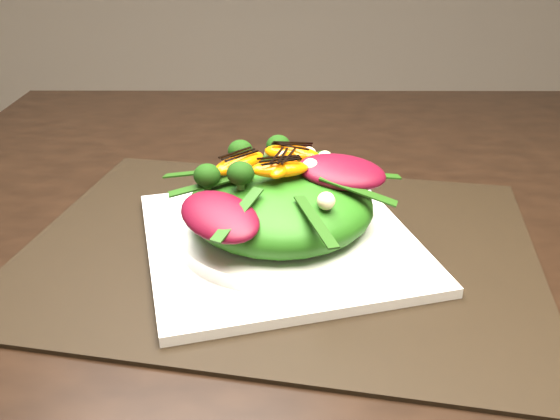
{
  "coord_description": "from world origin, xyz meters",
  "views": [
    {
      "loc": [
        -0.29,
        -0.73,
        1.08
      ],
      "look_at": [
        -0.29,
        -0.17,
        0.8
      ],
      "focal_mm": 38.0,
      "sensor_mm": 36.0,
      "label": 1
    }
  ],
  "objects_px": {
    "placemat": "(280,246)",
    "orange_segment": "(263,159)",
    "salad_bowl": "(280,229)",
    "lettuce_mound": "(280,205)",
    "dining_table": "(495,196)",
    "plate_base": "(280,240)"
  },
  "relations": [
    {
      "from": "dining_table",
      "to": "plate_base",
      "type": "bearing_deg",
      "value": -149.19
    },
    {
      "from": "lettuce_mound",
      "to": "orange_segment",
      "type": "relative_size",
      "value": 3.23
    },
    {
      "from": "orange_segment",
      "to": "lettuce_mound",
      "type": "bearing_deg",
      "value": -59.9
    },
    {
      "from": "dining_table",
      "to": "lettuce_mound",
      "type": "xyz_separation_m",
      "value": [
        -0.29,
        -0.17,
        0.07
      ]
    },
    {
      "from": "dining_table",
      "to": "placemat",
      "type": "xyz_separation_m",
      "value": [
        -0.29,
        -0.17,
        0.02
      ]
    },
    {
      "from": "plate_base",
      "to": "lettuce_mound",
      "type": "distance_m",
      "value": 0.04
    },
    {
      "from": "placemat",
      "to": "lettuce_mound",
      "type": "relative_size",
      "value": 2.76
    },
    {
      "from": "dining_table",
      "to": "plate_base",
      "type": "distance_m",
      "value": 0.34
    },
    {
      "from": "placemat",
      "to": "orange_segment",
      "type": "relative_size",
      "value": 8.92
    },
    {
      "from": "dining_table",
      "to": "salad_bowl",
      "type": "relative_size",
      "value": 7.29
    },
    {
      "from": "salad_bowl",
      "to": "lettuce_mound",
      "type": "bearing_deg",
      "value": -90.0
    },
    {
      "from": "placemat",
      "to": "salad_bowl",
      "type": "distance_m",
      "value": 0.02
    },
    {
      "from": "plate_base",
      "to": "salad_bowl",
      "type": "xyz_separation_m",
      "value": [
        0.0,
        0.0,
        0.01
      ]
    },
    {
      "from": "dining_table",
      "to": "orange_segment",
      "type": "bearing_deg",
      "value": -155.26
    },
    {
      "from": "placemat",
      "to": "plate_base",
      "type": "distance_m",
      "value": 0.01
    },
    {
      "from": "dining_table",
      "to": "orange_segment",
      "type": "xyz_separation_m",
      "value": [
        -0.31,
        -0.14,
        0.11
      ]
    },
    {
      "from": "placemat",
      "to": "lettuce_mound",
      "type": "distance_m",
      "value": 0.05
    },
    {
      "from": "placemat",
      "to": "plate_base",
      "type": "xyz_separation_m",
      "value": [
        0.0,
        0.0,
        0.01
      ]
    },
    {
      "from": "plate_base",
      "to": "lettuce_mound",
      "type": "bearing_deg",
      "value": 0.0
    },
    {
      "from": "lettuce_mound",
      "to": "plate_base",
      "type": "bearing_deg",
      "value": 0.0
    },
    {
      "from": "placemat",
      "to": "plate_base",
      "type": "height_order",
      "value": "plate_base"
    },
    {
      "from": "orange_segment",
      "to": "plate_base",
      "type": "bearing_deg",
      "value": -59.9
    }
  ]
}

